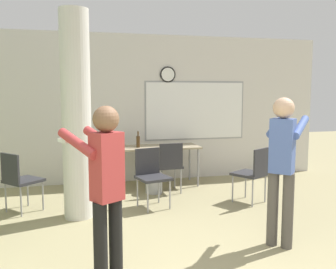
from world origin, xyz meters
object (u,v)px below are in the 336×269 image
(chair_table_front, at_px, (151,173))
(bottle_on_table, at_px, (138,141))
(folding_table, at_px, (148,149))
(chair_near_pillar, at_px, (19,178))
(chair_table_right, at_px, (169,163))
(person_playing_front, at_px, (105,184))
(chair_mid_room, at_px, (253,171))
(person_playing_side, at_px, (282,160))

(chair_table_front, bearing_deg, bottle_on_table, 90.07)
(folding_table, relative_size, bottle_on_table, 6.46)
(folding_table, xyz_separation_m, chair_near_pillar, (-2.06, -1.08, -0.17))
(chair_table_right, bearing_deg, folding_table, 114.92)
(chair_table_right, height_order, person_playing_front, person_playing_front)
(folding_table, distance_m, chair_table_right, 0.64)
(chair_table_front, xyz_separation_m, person_playing_front, (-0.85, -2.27, 0.44))
(folding_table, xyz_separation_m, person_playing_front, (-1.03, -3.52, 0.27))
(folding_table, relative_size, person_playing_front, 1.17)
(folding_table, bearing_deg, chair_table_front, -98.25)
(folding_table, height_order, chair_table_right, chair_table_right)
(folding_table, relative_size, chair_near_pillar, 2.17)
(folding_table, bearing_deg, person_playing_front, -106.27)
(chair_mid_room, height_order, chair_table_right, same)
(folding_table, height_order, chair_near_pillar, chair_near_pillar)
(person_playing_front, bearing_deg, folding_table, 73.73)
(chair_near_pillar, distance_m, chair_mid_room, 3.46)
(bottle_on_table, bearing_deg, chair_table_right, -48.97)
(chair_table_right, bearing_deg, person_playing_front, -113.58)
(bottle_on_table, height_order, person_playing_side, person_playing_side)
(folding_table, distance_m, person_playing_front, 3.67)
(chair_near_pillar, bearing_deg, person_playing_side, -32.74)
(folding_table, height_order, chair_mid_room, chair_mid_room)
(chair_mid_room, bearing_deg, chair_table_right, 141.32)
(chair_table_right, bearing_deg, chair_near_pillar, -167.44)
(chair_table_front, bearing_deg, person_playing_front, -110.42)
(person_playing_side, relative_size, person_playing_front, 1.03)
(chair_mid_room, height_order, person_playing_side, person_playing_side)
(folding_table, bearing_deg, bottle_on_table, -163.60)
(chair_near_pillar, xyz_separation_m, chair_table_right, (2.32, 0.52, 0.00))
(chair_near_pillar, bearing_deg, bottle_on_table, 28.70)
(bottle_on_table, relative_size, person_playing_front, 0.18)
(chair_table_right, relative_size, person_playing_side, 0.52)
(bottle_on_table, xyz_separation_m, chair_mid_room, (1.56, -1.41, -0.33))
(chair_near_pillar, bearing_deg, folding_table, 27.71)
(chair_near_pillar, distance_m, person_playing_front, 2.68)
(person_playing_side, bearing_deg, bottle_on_table, 110.76)
(folding_table, xyz_separation_m, person_playing_side, (0.94, -3.01, 0.30))
(chair_table_front, bearing_deg, chair_near_pillar, 175.01)
(chair_mid_room, bearing_deg, person_playing_front, -139.49)
(bottle_on_table, relative_size, person_playing_side, 0.18)
(chair_near_pillar, xyz_separation_m, person_playing_side, (3.00, -1.93, 0.47))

